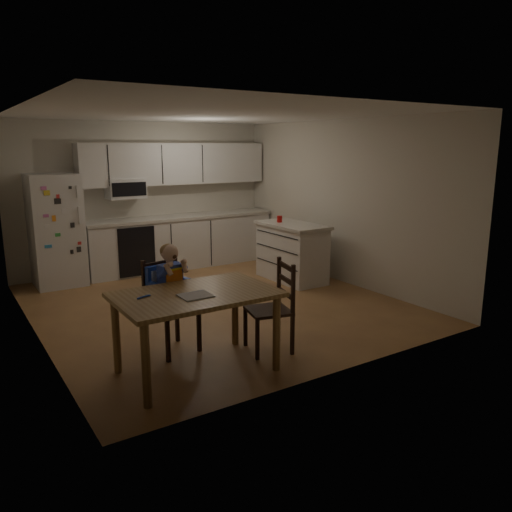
{
  "coord_description": "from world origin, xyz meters",
  "views": [
    {
      "loc": [
        -3.06,
        -5.77,
        2.1
      ],
      "look_at": [
        -0.08,
        -1.16,
        0.89
      ],
      "focal_mm": 35.0,
      "sensor_mm": 36.0,
      "label": 1
    }
  ],
  "objects_px": {
    "dining_table": "(196,303)",
    "chair_booster": "(168,287)",
    "refrigerator": "(56,230)",
    "chair_side": "(277,300)",
    "red_cup": "(280,219)",
    "kitchen_island": "(292,252)"
  },
  "relations": [
    {
      "from": "dining_table",
      "to": "chair_booster",
      "type": "relative_size",
      "value": 1.28
    },
    {
      "from": "refrigerator",
      "to": "chair_side",
      "type": "height_order",
      "value": "refrigerator"
    },
    {
      "from": "refrigerator",
      "to": "red_cup",
      "type": "relative_size",
      "value": 16.61
    },
    {
      "from": "dining_table",
      "to": "chair_side",
      "type": "bearing_deg",
      "value": 1.69
    },
    {
      "from": "refrigerator",
      "to": "red_cup",
      "type": "xyz_separation_m",
      "value": [
        3.1,
        -1.5,
        0.11
      ]
    },
    {
      "from": "refrigerator",
      "to": "red_cup",
      "type": "distance_m",
      "value": 3.44
    },
    {
      "from": "chair_side",
      "to": "refrigerator",
      "type": "bearing_deg",
      "value": -147.07
    },
    {
      "from": "red_cup",
      "to": "dining_table",
      "type": "xyz_separation_m",
      "value": [
        -2.67,
        -2.41,
        -0.29
      ]
    },
    {
      "from": "refrigerator",
      "to": "kitchen_island",
      "type": "xyz_separation_m",
      "value": [
        3.18,
        -1.73,
        -0.39
      ]
    },
    {
      "from": "chair_booster",
      "to": "chair_side",
      "type": "height_order",
      "value": "chair_booster"
    },
    {
      "from": "refrigerator",
      "to": "chair_side",
      "type": "relative_size",
      "value": 1.79
    },
    {
      "from": "refrigerator",
      "to": "dining_table",
      "type": "xyz_separation_m",
      "value": [
        0.42,
        -3.91,
        -0.17
      ]
    },
    {
      "from": "refrigerator",
      "to": "chair_booster",
      "type": "relative_size",
      "value": 1.49
    },
    {
      "from": "dining_table",
      "to": "chair_side",
      "type": "relative_size",
      "value": 1.53
    },
    {
      "from": "kitchen_island",
      "to": "red_cup",
      "type": "bearing_deg",
      "value": 109.11
    },
    {
      "from": "kitchen_island",
      "to": "dining_table",
      "type": "relative_size",
      "value": 0.85
    },
    {
      "from": "kitchen_island",
      "to": "chair_booster",
      "type": "bearing_deg",
      "value": -150.43
    },
    {
      "from": "red_cup",
      "to": "chair_booster",
      "type": "relative_size",
      "value": 0.09
    },
    {
      "from": "dining_table",
      "to": "chair_booster",
      "type": "distance_m",
      "value": 0.62
    },
    {
      "from": "chair_booster",
      "to": "chair_side",
      "type": "relative_size",
      "value": 1.2
    },
    {
      "from": "refrigerator",
      "to": "red_cup",
      "type": "bearing_deg",
      "value": -25.81
    },
    {
      "from": "refrigerator",
      "to": "kitchen_island",
      "type": "height_order",
      "value": "refrigerator"
    }
  ]
}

